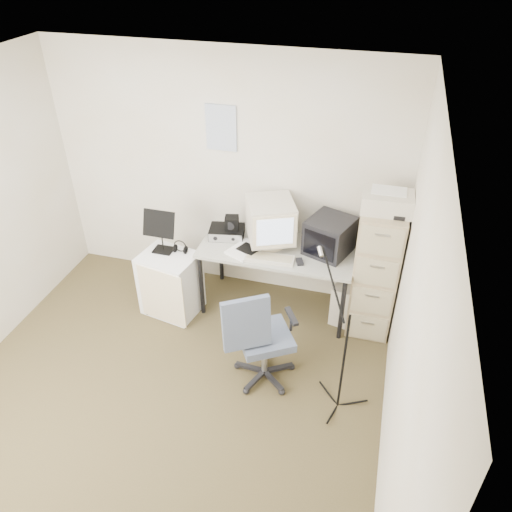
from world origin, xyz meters
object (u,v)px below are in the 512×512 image
(filing_cabinet, at_px, (376,268))
(desk, at_px, (277,278))
(side_cart, at_px, (171,283))
(office_chair, at_px, (265,336))

(filing_cabinet, relative_size, desk, 0.87)
(side_cart, bearing_deg, office_chair, -18.35)
(filing_cabinet, bearing_deg, desk, -178.19)
(filing_cabinet, distance_m, desk, 0.99)
(filing_cabinet, bearing_deg, office_chair, -129.72)
(side_cart, bearing_deg, filing_cabinet, 20.99)
(desk, distance_m, office_chair, 0.98)
(desk, relative_size, office_chair, 1.55)
(filing_cabinet, relative_size, side_cart, 1.96)
(filing_cabinet, xyz_separation_m, side_cart, (-1.97, -0.36, -0.32))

